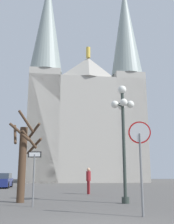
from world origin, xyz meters
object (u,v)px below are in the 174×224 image
parked_car_near_navy (2,181)px  pedestrian_walking (88,178)px  stop_sign (140,149)px  street_lamp (123,121)px  one_way_arrow_sign (34,171)px  cathedral (85,114)px  bare_tree (23,158)px

parked_car_near_navy → pedestrian_walking: 11.67m
stop_sign → street_lamp: (0.02, 4.01, 1.76)m
street_lamp → pedestrian_walking: (-1.69, 5.76, -2.93)m
one_way_arrow_sign → pedestrian_walking: 7.51m
street_lamp → cathedral: bearing=93.5°
parked_car_near_navy → pedestrian_walking: pedestrian_walking is taller
stop_sign → street_lamp: street_lamp is taller
one_way_arrow_sign → pedestrian_walking: one_way_arrow_sign is taller
cathedral → parked_car_near_navy: cathedral is taller
bare_tree → street_lamp: bearing=-4.5°
stop_sign → one_way_arrow_sign: stop_sign is taller
stop_sign → parked_car_near_navy: stop_sign is taller
bare_tree → parked_car_near_navy: bearing=110.4°
bare_tree → parked_car_near_navy: (-5.01, 13.44, -1.51)m
stop_sign → one_way_arrow_sign: size_ratio=1.36×
stop_sign → one_way_arrow_sign: bearing=147.1°
cathedral → one_way_arrow_sign: bearing=-93.9°
stop_sign → bare_tree: (-5.06, 4.41, -0.07)m
parked_car_near_navy → stop_sign: bearing=-60.6°
cathedral → pedestrian_walking: 27.91m
one_way_arrow_sign → parked_car_near_navy: 16.28m
bare_tree → pedestrian_walking: bare_tree is taller
stop_sign → one_way_arrow_sign: (-4.17, 2.70, -0.77)m
parked_car_near_navy → pedestrian_walking: bearing=-43.9°
street_lamp → parked_car_near_navy: size_ratio=1.40×
stop_sign → one_way_arrow_sign: 5.02m
bare_tree → one_way_arrow_sign: bearing=-62.3°
one_way_arrow_sign → street_lamp: size_ratio=0.40×
pedestrian_walking → bare_tree: bearing=-122.3°
pedestrian_walking → one_way_arrow_sign: bearing=-109.4°
street_lamp → pedestrian_walking: street_lamp is taller
one_way_arrow_sign → bare_tree: 2.05m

